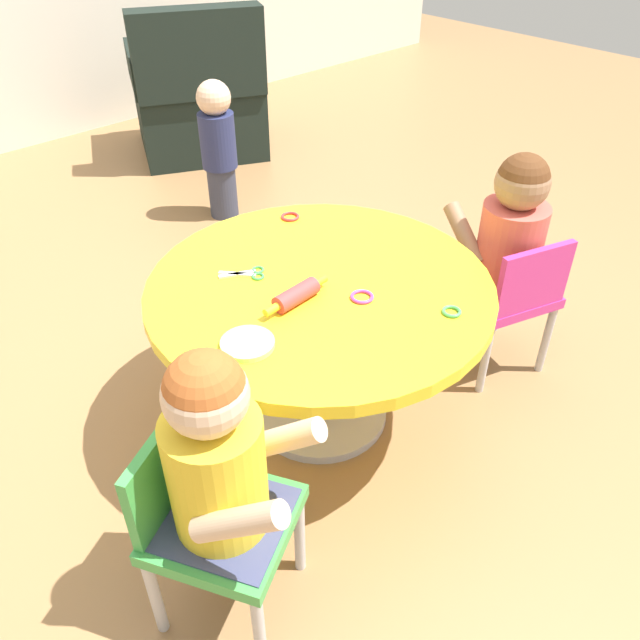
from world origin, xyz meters
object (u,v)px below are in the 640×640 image
craft_table (320,314)px  child_chair_left (210,517)px  craft_scissors (249,274)px  seated_child_left (216,454)px  rolling_pin (296,295)px  seated_child_right (512,230)px  armchair_dark (198,99)px  child_chair_right (507,295)px  toddler_standing (218,147)px

craft_table → child_chair_left: size_ratio=1.86×
child_chair_left → craft_scissors: size_ratio=3.90×
seated_child_left → rolling_pin: size_ratio=2.21×
seated_child_right → armchair_dark: 2.40m
craft_table → seated_child_right: size_ratio=1.96×
child_chair_left → craft_table: bearing=25.7°
child_chair_right → rolling_pin: size_ratio=2.32×
seated_child_left → rolling_pin: seated_child_left is taller
child_chair_left → armchair_dark: (1.63, 2.45, 0.00)m
child_chair_left → seated_child_left: (0.02, -0.04, 0.23)m
armchair_dark → child_chair_right: bearing=-99.1°
craft_table → child_chair_right: bearing=-20.9°
child_chair_right → craft_scissors: (-0.75, 0.42, 0.22)m
toddler_standing → rolling_pin: size_ratio=2.91×
rolling_pin → armchair_dark: bearing=62.6°
seated_child_right → craft_scissors: (-0.77, 0.38, -0.01)m
child_chair_right → seated_child_right: 0.23m
seated_child_right → craft_table: bearing=162.4°
armchair_dark → craft_table: bearing=-115.3°
rolling_pin → craft_scissors: rolling_pin is taller
seated_child_right → child_chair_left: bearing=-175.9°
child_chair_right → toddler_standing: (-0.03, 1.61, 0.05)m
seated_child_left → craft_table: bearing=29.1°
child_chair_left → child_chair_right: size_ratio=1.00×
craft_table → rolling_pin: 0.17m
seated_child_right → craft_scissors: bearing=153.5°
toddler_standing → rolling_pin: toddler_standing is taller
child_chair_right → rolling_pin: bearing=163.7°
child_chair_left → toddler_standing: 2.07m
craft_table → rolling_pin: rolling_pin is taller
rolling_pin → craft_scissors: (-0.01, 0.20, -0.02)m
seated_child_right → armchair_dark: bearing=81.1°
armchair_dark → child_chair_left: bearing=-123.7°
child_chair_left → craft_scissors: bearing=43.7°
seated_child_right → rolling_pin: (-0.76, 0.18, 0.01)m
craft_scissors → child_chair_right: bearing=-29.1°
child_chair_right → rolling_pin: (-0.75, 0.22, 0.24)m
toddler_standing → craft_scissors: (-0.73, -1.19, 0.16)m
seated_child_left → craft_scissors: 0.69m
craft_table → child_chair_left: (-0.61, -0.30, -0.11)m
craft_scissors → child_chair_left: bearing=-136.3°
seated_child_right → seated_child_left: bearing=-174.2°
child_chair_left → child_chair_right: 1.25m
child_chair_left → armchair_dark: bearing=56.3°
craft_table → child_chair_right: 0.69m
child_chair_right → craft_table: bearing=159.1°
toddler_standing → craft_table: bearing=-113.9°
seated_child_right → craft_scissors: size_ratio=3.71×
craft_table → toddler_standing: (0.61, 1.37, -0.05)m
craft_scissors → craft_table: bearing=-56.1°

